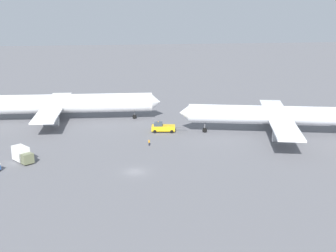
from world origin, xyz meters
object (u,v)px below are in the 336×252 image
pushback_tug (163,127)px  airliner_at_gate_left (61,104)px  ground_crew_ramp_agent_by_cones (149,142)px  airliner_being_pushed (273,115)px  gse_catering_truck_tall (22,155)px

pushback_tug → airliner_at_gate_left: bearing=149.8°
pushback_tug → ground_crew_ramp_agent_by_cones: (-4.95, -12.25, -0.41)m
ground_crew_ramp_agent_by_cones → airliner_being_pushed: bearing=9.5°
pushback_tug → airliner_being_pushed: bearing=-12.7°
pushback_tug → gse_catering_truck_tall: size_ratio=1.60×
airliner_at_gate_left → ground_crew_ramp_agent_by_cones: airliner_at_gate_left is taller
airliner_being_pushed → ground_crew_ramp_agent_by_cones: (-34.06, -5.70, -4.47)m
airliner_being_pushed → ground_crew_ramp_agent_by_cones: size_ratio=30.01×
airliner_being_pushed → gse_catering_truck_tall: (-63.27, -13.91, -3.56)m
airliner_at_gate_left → airliner_being_pushed: bearing=-21.9°
pushback_tug → gse_catering_truck_tall: (-34.16, -20.46, 0.50)m
gse_catering_truck_tall → pushback_tug: bearing=30.9°
pushback_tug → gse_catering_truck_tall: gse_catering_truck_tall is taller
airliner_at_gate_left → gse_catering_truck_tall: size_ratio=9.77×
airliner_at_gate_left → gse_catering_truck_tall: bearing=-98.1°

